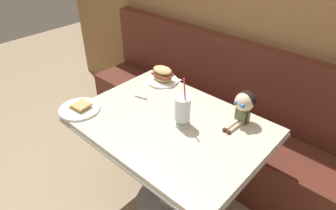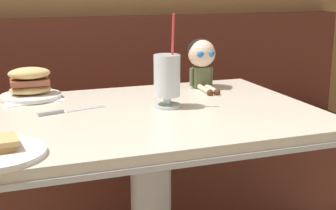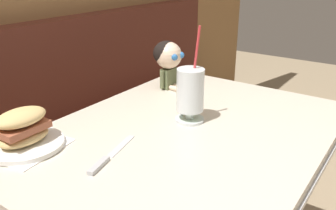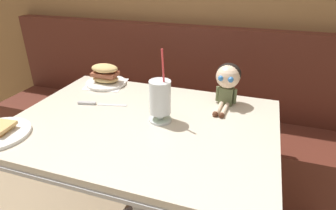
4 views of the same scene
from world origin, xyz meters
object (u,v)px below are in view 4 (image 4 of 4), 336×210
at_px(milkshake_glass, 160,99).
at_px(sandwich_plate, 105,77).
at_px(butter_knife, 94,104).
at_px(seated_doll, 228,79).

height_order(milkshake_glass, sandwich_plate, milkshake_glass).
bearing_deg(butter_knife, seated_doll, 19.22).
xyz_separation_m(milkshake_glass, seated_doll, (0.24, 0.25, 0.03)).
relative_size(milkshake_glass, butter_knife, 1.36).
relative_size(sandwich_plate, butter_knife, 0.97).
relative_size(sandwich_plate, seated_doll, 1.02).
bearing_deg(seated_doll, butter_knife, -160.78).
xyz_separation_m(sandwich_plate, seated_doll, (0.66, -0.04, 0.08)).
relative_size(butter_knife, seated_doll, 1.05).
bearing_deg(milkshake_glass, sandwich_plate, 145.84).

